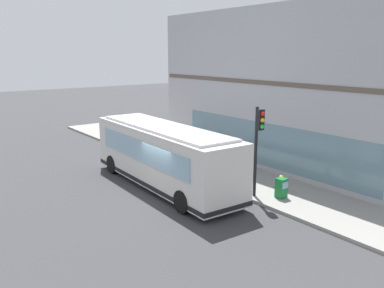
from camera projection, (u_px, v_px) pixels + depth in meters
name	position (u px, v px, depth m)	size (l,w,h in m)	color
ground	(169.00, 197.00, 18.57)	(120.00, 120.00, 0.00)	#38383A
sidewalk_curb	(240.00, 178.00, 21.21)	(3.85, 40.00, 0.15)	gray
building_corner	(314.00, 88.00, 23.69)	(7.97, 19.13, 9.01)	#A8A8AD
city_bus_nearside	(164.00, 156.00, 19.79)	(2.89, 10.12, 3.07)	silver
traffic_light_near_corner	(258.00, 135.00, 17.66)	(0.32, 0.49, 4.08)	black
fire_hydrant	(281.00, 183.00, 19.02)	(0.35, 0.35, 0.74)	gold
pedestrian_by_light_pole	(167.00, 144.00, 24.47)	(0.32, 0.32, 1.69)	silver
pedestrian_walking_along_curb	(203.00, 142.00, 25.22)	(0.32, 0.32, 1.56)	gold
newspaper_vending_box	(281.00, 188.00, 18.03)	(0.44, 0.43, 0.90)	#197233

